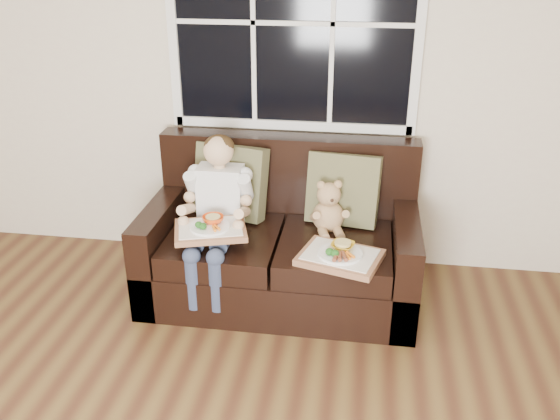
% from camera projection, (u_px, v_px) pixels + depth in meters
% --- Properties ---
extents(room_walls, '(4.52, 5.02, 2.71)m').
position_uv_depth(room_walls, '(46.00, 169.00, 1.53)').
color(room_walls, beige).
rests_on(room_walls, ground).
extents(window_back, '(1.62, 0.04, 1.37)m').
position_uv_depth(window_back, '(293.00, 23.00, 3.69)').
color(window_back, black).
rests_on(window_back, room_walls).
extents(loveseat, '(1.70, 0.92, 0.96)m').
position_uv_depth(loveseat, '(282.00, 247.00, 3.84)').
color(loveseat, black).
rests_on(loveseat, ground).
extents(pillow_left, '(0.51, 0.33, 0.49)m').
position_uv_depth(pillow_left, '(231.00, 181.00, 3.86)').
color(pillow_left, brown).
rests_on(pillow_left, loveseat).
extents(pillow_right, '(0.48, 0.27, 0.47)m').
position_uv_depth(pillow_right, '(343.00, 189.00, 3.77)').
color(pillow_right, brown).
rests_on(pillow_right, loveseat).
extents(child, '(0.41, 0.60, 0.93)m').
position_uv_depth(child, '(217.00, 202.00, 3.63)').
color(child, white).
rests_on(child, loveseat).
extents(teddy_bear, '(0.24, 0.28, 0.35)m').
position_uv_depth(teddy_bear, '(328.00, 210.00, 3.69)').
color(teddy_bear, tan).
rests_on(teddy_bear, loveseat).
extents(tray_left, '(0.49, 0.42, 0.10)m').
position_uv_depth(tray_left, '(210.00, 228.00, 3.49)').
color(tray_left, '#A86D4C').
rests_on(tray_left, child).
extents(tray_right, '(0.53, 0.45, 0.10)m').
position_uv_depth(tray_right, '(340.00, 256.00, 3.39)').
color(tray_right, '#A86D4C').
rests_on(tray_right, loveseat).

